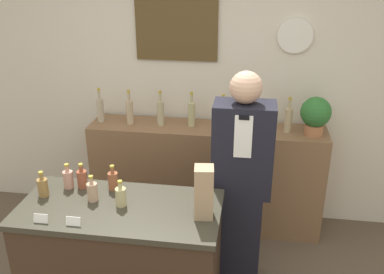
% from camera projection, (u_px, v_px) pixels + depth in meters
% --- Properties ---
extents(back_wall, '(5.20, 0.09, 2.70)m').
position_uv_depth(back_wall, '(204.00, 80.00, 3.93)').
color(back_wall, beige).
rests_on(back_wall, ground_plane).
extents(back_shelf, '(2.12, 0.41, 1.00)m').
position_uv_depth(back_shelf, '(206.00, 177.00, 4.02)').
color(back_shelf, brown).
rests_on(back_shelf, ground_plane).
extents(display_counter, '(1.32, 0.64, 0.92)m').
position_uv_depth(display_counter, '(124.00, 263.00, 2.95)').
color(display_counter, '#382619').
rests_on(display_counter, ground_plane).
extents(shopkeeper, '(0.43, 0.27, 1.71)m').
position_uv_depth(shopkeeper, '(241.00, 185.00, 3.16)').
color(shopkeeper, black).
rests_on(shopkeeper, ground_plane).
extents(potted_plant, '(0.26, 0.26, 0.33)m').
position_uv_depth(potted_plant, '(316.00, 114.00, 3.60)').
color(potted_plant, '#B27047').
rests_on(potted_plant, back_shelf).
extents(paper_bag, '(0.13, 0.13, 0.34)m').
position_uv_depth(paper_bag, '(204.00, 192.00, 2.60)').
color(paper_bag, tan).
rests_on(paper_bag, display_counter).
extents(price_card_left, '(0.09, 0.02, 0.06)m').
position_uv_depth(price_card_left, '(41.00, 218.00, 2.59)').
color(price_card_left, white).
rests_on(price_card_left, display_counter).
extents(price_card_right, '(0.09, 0.02, 0.06)m').
position_uv_depth(price_card_right, '(73.00, 221.00, 2.57)').
color(price_card_right, white).
rests_on(price_card_right, display_counter).
extents(counter_bottle_0, '(0.07, 0.07, 0.18)m').
position_uv_depth(counter_bottle_0, '(43.00, 187.00, 2.87)').
color(counter_bottle_0, olive).
rests_on(counter_bottle_0, display_counter).
extents(counter_bottle_1, '(0.07, 0.07, 0.18)m').
position_uv_depth(counter_bottle_1, '(68.00, 179.00, 2.97)').
color(counter_bottle_1, tan).
rests_on(counter_bottle_1, display_counter).
extents(counter_bottle_2, '(0.07, 0.07, 0.18)m').
position_uv_depth(counter_bottle_2, '(82.00, 178.00, 2.98)').
color(counter_bottle_2, '#964C33').
rests_on(counter_bottle_2, display_counter).
extents(counter_bottle_3, '(0.07, 0.07, 0.18)m').
position_uv_depth(counter_bottle_3, '(92.00, 191.00, 2.82)').
color(counter_bottle_3, tan).
rests_on(counter_bottle_3, display_counter).
extents(counter_bottle_4, '(0.07, 0.07, 0.18)m').
position_uv_depth(counter_bottle_4, '(113.00, 180.00, 2.95)').
color(counter_bottle_4, brown).
rests_on(counter_bottle_4, display_counter).
extents(counter_bottle_5, '(0.07, 0.07, 0.18)m').
position_uv_depth(counter_bottle_5, '(121.00, 196.00, 2.76)').
color(counter_bottle_5, tan).
rests_on(counter_bottle_5, display_counter).
extents(shelf_bottle_0, '(0.06, 0.06, 0.32)m').
position_uv_depth(shelf_bottle_0, '(100.00, 109.00, 3.91)').
color(shelf_bottle_0, tan).
rests_on(shelf_bottle_0, back_shelf).
extents(shelf_bottle_1, '(0.06, 0.06, 0.32)m').
position_uv_depth(shelf_bottle_1, '(130.00, 111.00, 3.86)').
color(shelf_bottle_1, tan).
rests_on(shelf_bottle_1, back_shelf).
extents(shelf_bottle_2, '(0.06, 0.06, 0.32)m').
position_uv_depth(shelf_bottle_2, '(160.00, 112.00, 3.83)').
color(shelf_bottle_2, tan).
rests_on(shelf_bottle_2, back_shelf).
extents(shelf_bottle_3, '(0.06, 0.06, 0.32)m').
position_uv_depth(shelf_bottle_3, '(192.00, 113.00, 3.81)').
color(shelf_bottle_3, tan).
rests_on(shelf_bottle_3, back_shelf).
extents(shelf_bottle_4, '(0.06, 0.06, 0.32)m').
position_uv_depth(shelf_bottle_4, '(223.00, 116.00, 3.74)').
color(shelf_bottle_4, tan).
rests_on(shelf_bottle_4, back_shelf).
extents(shelf_bottle_5, '(0.06, 0.06, 0.32)m').
position_uv_depth(shelf_bottle_5, '(255.00, 117.00, 3.73)').
color(shelf_bottle_5, tan).
rests_on(shelf_bottle_5, back_shelf).
extents(shelf_bottle_6, '(0.06, 0.06, 0.32)m').
position_uv_depth(shelf_bottle_6, '(288.00, 119.00, 3.67)').
color(shelf_bottle_6, tan).
rests_on(shelf_bottle_6, back_shelf).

